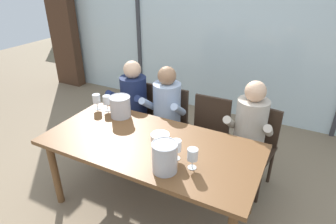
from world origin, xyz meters
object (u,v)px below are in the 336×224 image
dining_table (150,150)px  chair_near_curtain (135,111)px  person_pale_blue_shirt (164,112)px  ice_bucket_secondary (165,157)px  person_beige_jumper (248,131)px  wine_glass_by_left_taster (193,155)px  wine_glass_center_pour (176,146)px  person_navy_polo (131,104)px  chair_right_of_center (254,142)px  chair_center (208,130)px  chair_left_of_center (168,119)px  tasting_bowl (160,137)px  ice_bucket_primary (120,106)px  wine_glass_by_right_taster (107,101)px  wine_glass_near_bucket (97,99)px

dining_table → chair_near_curtain: (-0.75, 0.87, -0.17)m
person_pale_blue_shirt → ice_bucket_secondary: size_ratio=4.91×
person_beige_jumper → wine_glass_by_left_taster: (-0.24, -0.90, 0.20)m
wine_glass_center_pour → person_navy_polo: bearing=140.3°
chair_right_of_center → wine_glass_center_pour: wine_glass_center_pour is taller
wine_glass_center_pour → chair_center: bearing=93.3°
chair_left_of_center → tasting_bowl: chair_left_of_center is taller
ice_bucket_primary → wine_glass_by_left_taster: ice_bucket_primary is taller
chair_center → person_pale_blue_shirt: person_pale_blue_shirt is taller
person_beige_jumper → ice_bucket_secondary: size_ratio=4.91×
person_pale_blue_shirt → wine_glass_by_left_taster: person_pale_blue_shirt is taller
chair_near_curtain → wine_glass_by_right_taster: wine_glass_by_right_taster is taller
dining_table → chair_left_of_center: chair_left_of_center is taller
person_pale_blue_shirt → ice_bucket_secondary: person_pale_blue_shirt is taller
dining_table → person_beige_jumper: (0.72, 0.74, 0.00)m
chair_right_of_center → wine_glass_by_right_taster: size_ratio=5.09×
chair_left_of_center → wine_glass_near_bucket: bearing=-133.9°
person_pale_blue_shirt → person_beige_jumper: 0.96m
person_beige_jumper → wine_glass_by_left_taster: size_ratio=6.92×
chair_center → ice_bucket_primary: ice_bucket_primary is taller
dining_table → person_navy_polo: person_navy_polo is taller
chair_right_of_center → person_beige_jumper: person_beige_jumper is taller
person_pale_blue_shirt → wine_glass_by_right_taster: size_ratio=6.92×
ice_bucket_secondary → chair_center: bearing=92.3°
chair_center → ice_bucket_secondary: ice_bucket_secondary is taller
dining_table → chair_right_of_center: chair_right_of_center is taller
dining_table → wine_glass_center_pour: (0.31, -0.11, 0.20)m
ice_bucket_secondary → tasting_bowl: bearing=123.2°
chair_right_of_center → person_beige_jumper: (-0.06, -0.12, 0.17)m
chair_right_of_center → chair_left_of_center: bearing=-173.8°
chair_left_of_center → chair_center: size_ratio=1.00×
dining_table → wine_glass_by_right_taster: 0.84m
chair_left_of_center → wine_glass_center_pour: (0.59, -1.00, 0.37)m
person_pale_blue_shirt → person_beige_jumper: bearing=-4.5°
tasting_bowl → chair_right_of_center: bearing=46.5°
tasting_bowl → person_pale_blue_shirt: bearing=115.0°
ice_bucket_secondary → wine_glass_center_pour: bearing=86.6°
person_pale_blue_shirt → wine_glass_by_right_taster: person_pale_blue_shirt is taller
person_pale_blue_shirt → ice_bucket_primary: person_pale_blue_shirt is taller
chair_near_curtain → person_pale_blue_shirt: person_pale_blue_shirt is taller
person_beige_jumper → tasting_bowl: person_beige_jumper is taller
tasting_bowl → ice_bucket_secondary: bearing=-56.8°
chair_center → person_beige_jumper: size_ratio=0.73×
person_navy_polo → wine_glass_near_bucket: 0.49m
wine_glass_by_left_taster → wine_glass_by_right_taster: (-1.21, 0.50, 0.00)m
chair_center → tasting_bowl: bearing=-106.1°
chair_near_curtain → person_pale_blue_shirt: (0.50, -0.13, 0.17)m
wine_glass_by_left_taster → chair_center: bearing=102.3°
chair_left_of_center → wine_glass_by_left_taster: size_ratio=5.09×
tasting_bowl → person_beige_jumper: bearing=44.1°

